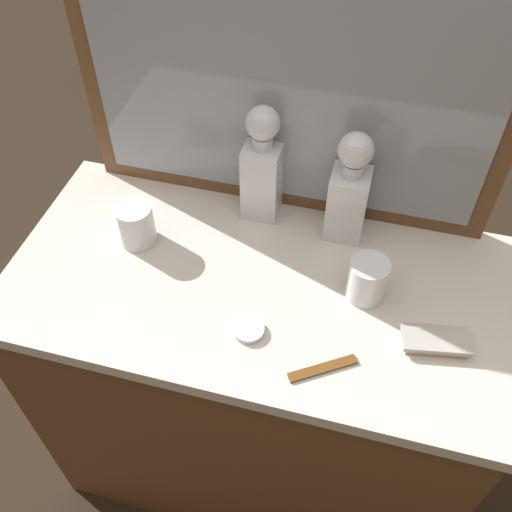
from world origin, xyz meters
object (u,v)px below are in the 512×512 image
silver_brush_right (436,341)px  tortoiseshell_comb (323,368)px  crystal_decanter_left (262,173)px  porcelain_dish (249,330)px  crystal_tumbler_center (367,281)px  crystal_decanter_far_left (348,196)px  crystal_tumbler_left (136,226)px

silver_brush_right → tortoiseshell_comb: bearing=-151.1°
crystal_decanter_left → tortoiseshell_comb: crystal_decanter_left is taller
porcelain_dish → tortoiseshell_comb: size_ratio=0.50×
crystal_tumbler_center → silver_brush_right: crystal_tumbler_center is taller
crystal_decanter_far_left → crystal_tumbler_left: (-0.45, -0.15, -0.06)m
tortoiseshell_comb → crystal_tumbler_left: bearing=154.2°
crystal_decanter_left → porcelain_dish: (0.06, -0.35, -0.11)m
crystal_tumbler_left → silver_brush_right: crystal_tumbler_left is taller
crystal_decanter_far_left → porcelain_dish: size_ratio=4.29×
crystal_decanter_far_left → silver_brush_right: crystal_decanter_far_left is taller
crystal_tumbler_left → silver_brush_right: bearing=-9.7°
crystal_decanter_left → crystal_tumbler_left: bearing=-146.0°
crystal_decanter_left → tortoiseshell_comb: bearing=-60.7°
porcelain_dish → tortoiseshell_comb: porcelain_dish is taller
crystal_decanter_far_left → silver_brush_right: 0.36m
crystal_decanter_far_left → crystal_tumbler_left: crystal_decanter_far_left is taller
crystal_tumbler_center → tortoiseshell_comb: size_ratio=0.76×
crystal_decanter_left → crystal_tumbler_left: 0.31m
crystal_tumbler_center → silver_brush_right: size_ratio=0.68×
porcelain_dish → tortoiseshell_comb: bearing=-16.4°
crystal_tumbler_center → tortoiseshell_comb: 0.21m
crystal_tumbler_center → crystal_tumbler_left: bearing=177.3°
silver_brush_right → tortoiseshell_comb: (-0.20, -0.11, -0.01)m
crystal_tumbler_left → tortoiseshell_comb: 0.53m
crystal_decanter_far_left → crystal_tumbler_left: size_ratio=2.73×
crystal_decanter_left → silver_brush_right: crystal_decanter_left is taller
crystal_tumbler_left → crystal_tumbler_center: crystal_tumbler_left is taller
crystal_decanter_far_left → silver_brush_right: bearing=-49.7°
crystal_tumbler_left → crystal_tumbler_center: 0.52m
crystal_tumbler_left → porcelain_dish: bearing=-30.1°
crystal_decanter_left → crystal_tumbler_left: crystal_decanter_left is taller
crystal_tumbler_left → tortoiseshell_comb: crystal_tumbler_left is taller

